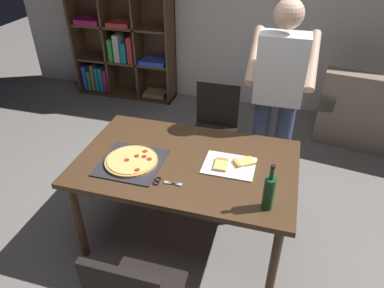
# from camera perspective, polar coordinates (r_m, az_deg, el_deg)

# --- Properties ---
(ground_plane) EXTENTS (12.00, 12.00, 0.00)m
(ground_plane) POSITION_cam_1_polar(r_m,az_deg,el_deg) (3.05, -0.79, -14.18)
(ground_plane) COLOR gray
(dining_table) EXTENTS (1.57, 0.98, 0.75)m
(dining_table) POSITION_cam_1_polar(r_m,az_deg,el_deg) (2.59, -0.90, -4.04)
(dining_table) COLOR #4C331E
(dining_table) RESTS_ON ground_plane
(chair_far_side) EXTENTS (0.42, 0.42, 0.90)m
(chair_far_side) POSITION_cam_1_polar(r_m,az_deg,el_deg) (3.47, 3.72, 3.27)
(chair_far_side) COLOR black
(chair_far_side) RESTS_ON ground_plane
(bookshelf) EXTENTS (1.40, 0.35, 1.95)m
(bookshelf) POSITION_cam_1_polar(r_m,az_deg,el_deg) (5.07, -11.46, 17.69)
(bookshelf) COLOR #513823
(bookshelf) RESTS_ON ground_plane
(person_serving_pizza) EXTENTS (0.55, 0.54, 1.75)m
(person_serving_pizza) POSITION_cam_1_polar(r_m,az_deg,el_deg) (3.00, 13.59, 7.75)
(person_serving_pizza) COLOR #38476B
(person_serving_pizza) RESTS_ON ground_plane
(pepperoni_pizza_on_tray) EXTENTS (0.44, 0.44, 0.04)m
(pepperoni_pizza_on_tray) POSITION_cam_1_polar(r_m,az_deg,el_deg) (2.55, -9.74, -2.77)
(pepperoni_pizza_on_tray) COLOR #2D2D33
(pepperoni_pizza_on_tray) RESTS_ON dining_table
(pizza_slices_on_towel) EXTENTS (0.36, 0.28, 0.03)m
(pizza_slices_on_towel) POSITION_cam_1_polar(r_m,az_deg,el_deg) (2.51, 6.17, -3.32)
(pizza_slices_on_towel) COLOR white
(pizza_slices_on_towel) RESTS_ON dining_table
(wine_bottle) EXTENTS (0.07, 0.07, 0.32)m
(wine_bottle) POSITION_cam_1_polar(r_m,az_deg,el_deg) (2.15, 12.30, -7.60)
(wine_bottle) COLOR #194723
(wine_bottle) RESTS_ON dining_table
(kitchen_scissors) EXTENTS (0.19, 0.09, 0.01)m
(kitchen_scissors) POSITION_cam_1_polar(r_m,az_deg,el_deg) (2.36, -4.73, -6.09)
(kitchen_scissors) COLOR silver
(kitchen_scissors) RESTS_ON dining_table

